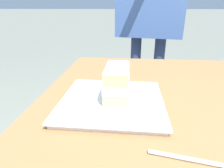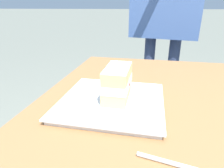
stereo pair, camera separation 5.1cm
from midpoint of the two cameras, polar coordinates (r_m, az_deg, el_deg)
dessert_plate at (r=0.53m, az=2.76°, el=-5.25°), size 0.27×0.27×0.02m
cake_slice at (r=0.52m, az=4.43°, el=0.31°), size 0.13×0.07×0.09m
dessert_fork at (r=0.38m, az=27.20°, el=-21.30°), size 0.05×0.17×0.01m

